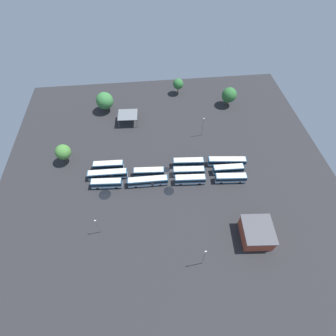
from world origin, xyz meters
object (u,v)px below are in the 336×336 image
(bus_row0_slot2, at_px, (231,178))
(lamp_post_mid_lot, at_px, (203,126))
(bus_row2_slot1, at_px, (149,172))
(tree_east_edge, at_px, (178,84))
(tree_west_edge, at_px, (229,95))
(tree_northeast, at_px, (228,96))
(bus_row0_slot1, at_px, (228,169))
(bus_row1_slot2, at_px, (190,179))
(bus_row3_slot0, at_px, (109,166))
(depot_building, at_px, (257,233))
(bus_row0_slot0, at_px, (227,161))
(lamp_post_by_building, at_px, (98,226))
(maintenance_shelter, at_px, (128,115))
(bus_row3_slot1, at_px, (108,174))
(lamp_post_near_entrance, at_px, (204,257))
(bus_row1_slot0, at_px, (188,162))
(tree_south_edge, at_px, (105,101))
(bus_row3_slot2, at_px, (107,183))
(bus_row1_slot1, at_px, (189,171))
(tree_north_edge, at_px, (63,152))
(bus_row2_slot2, at_px, (148,181))

(bus_row0_slot2, height_order, lamp_post_mid_lot, lamp_post_mid_lot)
(bus_row2_slot1, xyz_separation_m, tree_east_edge, (-17.00, -48.66, 3.45))
(tree_west_edge, bearing_deg, tree_northeast, 9.68)
(bus_row0_slot1, height_order, bus_row1_slot2, same)
(bus_row3_slot0, relative_size, depot_building, 1.05)
(bus_row0_slot0, xyz_separation_m, bus_row0_slot1, (0.50, 3.65, -0.00))
(lamp_post_by_building, bearing_deg, maintenance_shelter, -100.40)
(bus_row3_slot1, bearing_deg, bus_row0_slot1, 177.13)
(bus_row2_slot1, xyz_separation_m, lamp_post_near_entrance, (-13.43, 33.59, 3.46))
(lamp_post_by_building, bearing_deg, depot_building, 172.23)
(bus_row3_slot0, distance_m, lamp_post_near_entrance, 47.66)
(bus_row3_slot1, distance_m, lamp_post_mid_lot, 42.17)
(bus_row1_slot0, distance_m, tree_west_edge, 41.98)
(tree_northeast, xyz_separation_m, tree_south_edge, (55.65, -1.78, 0.61))
(bus_row1_slot2, height_order, lamp_post_by_building, lamp_post_by_building)
(bus_row3_slot2, bearing_deg, bus_row1_slot0, -167.94)
(bus_row1_slot0, height_order, bus_row3_slot1, same)
(bus_row1_slot2, distance_m, tree_northeast, 48.56)
(lamp_post_mid_lot, height_order, tree_northeast, lamp_post_mid_lot)
(bus_row1_slot1, xyz_separation_m, lamp_post_mid_lot, (-8.67, -19.70, 3.24))
(bus_row3_slot1, xyz_separation_m, lamp_post_by_building, (1.68, 21.27, 2.60))
(bus_row3_slot0, distance_m, tree_south_edge, 34.66)
(bus_row0_slot1, bearing_deg, bus_row1_slot1, -1.98)
(tree_north_edge, bearing_deg, maintenance_shelter, -139.81)
(bus_row2_slot2, distance_m, bus_row3_slot0, 16.67)
(tree_northeast, bearing_deg, tree_east_edge, -27.96)
(bus_row0_slot1, xyz_separation_m, tree_east_edge, (12.08, -50.29, 3.45))
(lamp_post_near_entrance, xyz_separation_m, lamp_post_mid_lot, (-9.70, -52.17, -0.22))
(bus_row1_slot1, relative_size, bus_row2_slot1, 1.03)
(bus_row3_slot0, bearing_deg, bus_row0_slot1, 171.84)
(bus_row3_slot2, height_order, lamp_post_by_building, lamp_post_by_building)
(lamp_post_mid_lot, bearing_deg, bus_row2_slot1, 38.76)
(tree_northeast, bearing_deg, depot_building, 83.59)
(bus_row3_slot2, bearing_deg, bus_row2_slot2, 177.59)
(tree_south_edge, bearing_deg, depot_building, 126.15)
(lamp_post_mid_lot, height_order, tree_south_edge, lamp_post_mid_lot)
(lamp_post_mid_lot, distance_m, tree_south_edge, 45.23)
(bus_row1_slot0, distance_m, bus_row3_slot1, 29.95)
(maintenance_shelter, xyz_separation_m, lamp_post_by_building, (9.31, 50.76, 0.33))
(bus_row0_slot1, relative_size, tree_south_edge, 1.21)
(bus_row2_slot1, distance_m, lamp_post_mid_lot, 29.84)
(bus_row0_slot0, bearing_deg, lamp_post_by_building, 26.23)
(tree_north_edge, bearing_deg, bus_row1_slot2, 161.98)
(bus_row1_slot1, distance_m, maintenance_shelter, 38.05)
(bus_row1_slot0, bearing_deg, bus_row1_slot2, 85.65)
(lamp_post_mid_lot, bearing_deg, depot_building, 100.00)
(bus_row0_slot2, distance_m, bus_row2_slot2, 29.57)
(bus_row1_slot1, relative_size, lamp_post_mid_lot, 1.25)
(lamp_post_near_entrance, height_order, tree_northeast, lamp_post_near_entrance)
(tree_east_edge, bearing_deg, lamp_post_near_entrance, 87.52)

